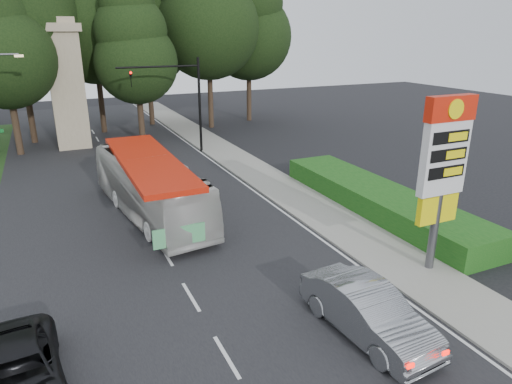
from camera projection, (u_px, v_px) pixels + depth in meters
name	position (u px, v px, depth m)	size (l,w,h in m)	color
ground	(233.00, 368.00, 12.80)	(120.00, 120.00, 0.00)	black
road_surface	(144.00, 219.00, 23.09)	(14.00, 80.00, 0.02)	black
sidewalk_right	(291.00, 194.00, 26.42)	(3.00, 80.00, 0.12)	gray
hedge	(378.00, 200.00, 24.00)	(3.00, 14.00, 1.20)	#144B14
gas_station_pylon	(444.00, 162.00, 16.67)	(2.10, 0.45, 6.85)	#59595E
traffic_signal_mast	(182.00, 93.00, 34.08)	(6.10, 0.35, 7.20)	black
monument	(67.00, 84.00, 36.05)	(3.00, 3.00, 10.05)	gray
tree_center_right	(91.00, 7.00, 39.57)	(9.24, 9.24, 18.15)	#2D2116
tree_east_near	(145.00, 24.00, 43.69)	(8.12, 8.12, 15.95)	#2D2116
tree_east_mid	(207.00, 4.00, 41.69)	(9.52, 9.52, 18.70)	#2D2116
tree_far_east	(249.00, 17.00, 45.70)	(8.68, 8.68, 17.05)	#2D2116
tree_monument_left	(0.00, 36.00, 32.43)	(7.28, 7.28, 14.30)	#2D2116
tree_monument_right	(135.00, 44.00, 36.83)	(6.72, 6.72, 13.20)	#2D2116
transit_bus	(150.00, 187.00, 23.00)	(2.56, 10.94, 3.05)	beige
sedan_silver	(367.00, 311.00, 14.02)	(1.72, 4.93, 1.62)	#939599
suv_charcoal	(18.00, 374.00, 11.64)	(2.19, 4.74, 1.32)	black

